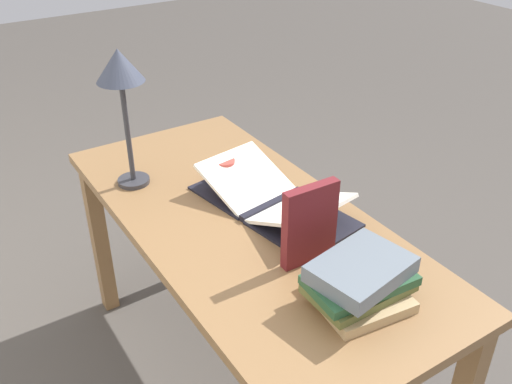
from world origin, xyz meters
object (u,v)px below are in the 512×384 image
book_stack_tall (360,282)px  reading_lamp (120,77)px  coffee_mug (224,172)px  book_standing_upright (310,224)px  open_book (272,198)px

book_stack_tall → reading_lamp: reading_lamp is taller
coffee_mug → book_standing_upright: bearing=178.2°
book_stack_tall → book_standing_upright: 0.22m
open_book → book_standing_upright: size_ratio=2.45×
reading_lamp → coffee_mug: reading_lamp is taller
book_stack_tall → book_standing_upright: book_standing_upright is taller
open_book → reading_lamp: (0.39, 0.32, 0.36)m
book_standing_upright → reading_lamp: bearing=21.5°
reading_lamp → coffee_mug: size_ratio=4.58×
open_book → book_standing_upright: bearing=156.6°
book_stack_tall → coffee_mug: (0.71, -0.01, -0.02)m
open_book → book_stack_tall: (-0.50, 0.07, 0.03)m
open_book → book_standing_upright: book_standing_upright is taller
book_stack_tall → book_standing_upright: size_ratio=1.16×
book_stack_tall → reading_lamp: size_ratio=0.59×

